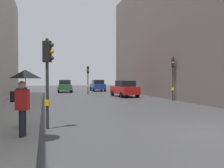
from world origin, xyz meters
TOP-DOWN VIEW (x-y plane):
  - ground_plane at (0.00, 0.00)m, footprint 120.00×120.00m
  - sidewalk_kerb at (-7.30, 6.00)m, footprint 2.97×40.00m
  - building_facade_right at (11.82, 17.20)m, footprint 12.00×26.38m
  - traffic_light_far_median at (-0.40, 21.83)m, footprint 0.25×0.43m
  - traffic_light_near_right at (-5.50, 2.14)m, footprint 0.45×0.33m
  - traffic_light_mid_street at (5.51, 11.57)m, footprint 0.35×0.45m
  - car_red_sedan at (2.77, 16.97)m, footprint 2.27×4.32m
  - car_blue_van at (2.43, 29.11)m, footprint 2.13×4.26m
  - car_green_estate at (-2.79, 27.76)m, footprint 2.15×4.27m
  - pedestrian_with_umbrella at (-6.24, 0.38)m, footprint 1.00×1.00m
  - pedestrian_with_grey_backpack at (-6.50, 1.88)m, footprint 0.61×0.36m

SIDE VIEW (x-z plane):
  - ground_plane at x=0.00m, z-range 0.00..0.00m
  - sidewalk_kerb at x=-7.30m, z-range 0.00..0.16m
  - car_red_sedan at x=2.77m, z-range 0.00..1.76m
  - car_blue_van at x=2.43m, z-range 0.00..1.76m
  - car_green_estate at x=-2.79m, z-range 0.00..1.76m
  - pedestrian_with_grey_backpack at x=-6.50m, z-range 0.28..2.05m
  - pedestrian_with_umbrella at x=-6.24m, z-range 0.77..2.91m
  - traffic_light_far_median at x=-0.40m, z-range 0.68..4.24m
  - traffic_light_near_right at x=-5.50m, z-range 0.68..4.28m
  - traffic_light_mid_street at x=5.51m, z-range 0.74..4.69m
  - building_facade_right at x=11.82m, z-range 0.00..13.93m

